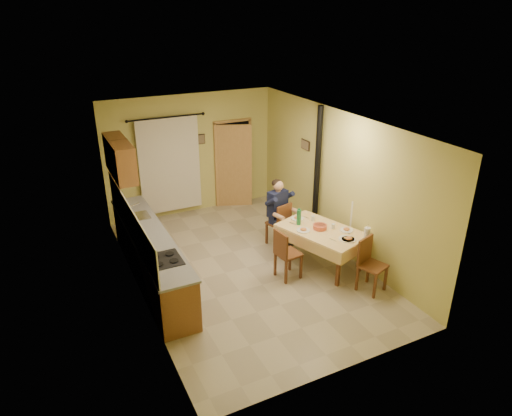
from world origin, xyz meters
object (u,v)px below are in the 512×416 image
chair_near (371,275)px  chair_far (278,232)px  man_far (279,205)px  stove_flue (316,191)px  dining_table (321,247)px  man_right (363,217)px  chair_right (361,243)px  chair_left (287,263)px

chair_near → chair_far: bearing=-93.0°
chair_far → man_far: (-0.00, 0.01, 0.59)m
stove_flue → man_far: bearing=-177.6°
chair_near → man_far: man_far is taller
dining_table → stove_flue: 1.44m
chair_near → man_right: man_right is taller
dining_table → man_right: bearing=-24.2°
chair_right → chair_left: (-1.67, -0.00, -0.00)m
chair_right → man_far: (-1.21, 1.19, 0.59)m
chair_left → stove_flue: 1.98m
chair_right → chair_left: chair_right is taller
dining_table → stove_flue: size_ratio=0.64×
chair_near → chair_left: size_ratio=1.02×
chair_far → dining_table: bearing=-88.6°
chair_left → man_right: man_right is taller
dining_table → man_right: 1.02m
man_far → stove_flue: (0.91, 0.04, 0.15)m
dining_table → chair_right: chair_right is taller
chair_left → stove_flue: stove_flue is taller
chair_near → chair_left: (-1.09, 1.00, -0.00)m
chair_near → man_far: size_ratio=0.70×
chair_far → stove_flue: bearing=-11.3°
chair_left → man_far: size_ratio=0.69×
dining_table → chair_far: 1.14m
chair_far → man_right: man_right is taller
chair_right → stove_flue: size_ratio=0.35×
chair_far → man_far: man_far is taller
man_far → dining_table: bearing=-88.6°
chair_near → stove_flue: bearing=-116.3°
dining_table → man_far: bearing=87.2°
dining_table → man_far: 1.25m
dining_table → chair_left: 0.78m
chair_far → chair_left: size_ratio=0.99×
chair_near → stove_flue: (0.28, 2.23, 0.73)m
dining_table → man_right: man_right is taller
chair_left → man_right: 1.76m
chair_far → chair_near: 2.27m
chair_far → man_far: bearing=90.0°
chair_near → chair_right: bearing=-139.0°
dining_table → chair_near: size_ratio=1.86×
chair_right → dining_table: bearing=68.1°
man_far → stove_flue: stove_flue is taller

